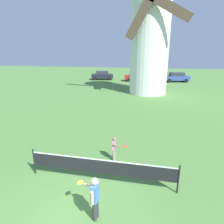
% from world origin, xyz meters
% --- Properties ---
extents(ground_plane, '(120.00, 120.00, 0.00)m').
position_xyz_m(ground_plane, '(0.00, 0.00, 0.00)').
color(ground_plane, '#517F3D').
extents(windmill, '(8.08, 5.09, 14.01)m').
position_xyz_m(windmill, '(1.41, 19.58, 6.80)').
color(windmill, white).
rests_on(windmill, ground_plane).
extents(tennis_net, '(5.65, 0.06, 1.10)m').
position_xyz_m(tennis_net, '(0.41, 1.70, 0.69)').
color(tennis_net, black).
rests_on(tennis_net, ground_plane).
extents(player_near, '(0.76, 0.63, 1.40)m').
position_xyz_m(player_near, '(0.69, 0.01, 0.79)').
color(player_near, '#333338').
rests_on(player_near, ground_plane).
extents(player_far, '(0.70, 0.44, 1.13)m').
position_xyz_m(player_far, '(0.60, 3.42, 0.64)').
color(player_far, '#9E937F').
rests_on(player_far, ground_plane).
extents(parked_car_black, '(4.04, 2.38, 1.56)m').
position_xyz_m(parked_car_black, '(-7.09, 30.33, 0.81)').
color(parked_car_black, '#1E232D').
rests_on(parked_car_black, ground_plane).
extents(parked_car_red, '(4.64, 2.32, 1.56)m').
position_xyz_m(parked_car_red, '(-0.65, 29.71, 0.81)').
color(parked_car_red, red).
rests_on(parked_car_red, ground_plane).
extents(parked_car_blue, '(4.28, 2.52, 1.56)m').
position_xyz_m(parked_car_blue, '(5.80, 30.27, 0.81)').
color(parked_car_blue, '#334C99').
rests_on(parked_car_blue, ground_plane).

